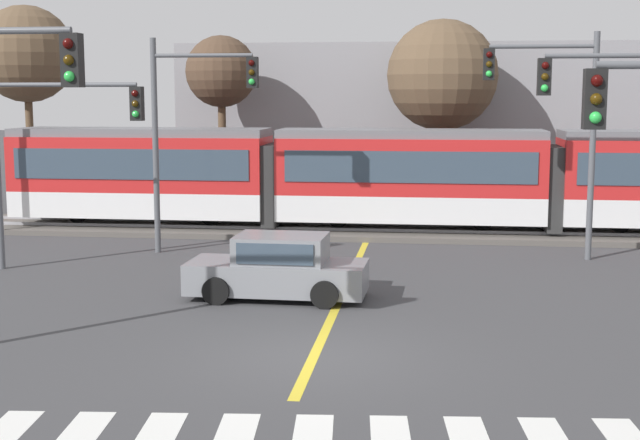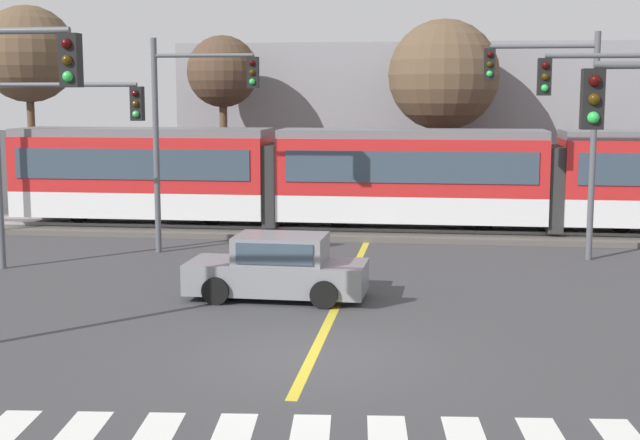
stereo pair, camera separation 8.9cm
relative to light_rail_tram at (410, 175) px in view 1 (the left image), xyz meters
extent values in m
plane|color=#3D3D3F|center=(-1.36, -14.85, -2.05)|extent=(200.00, 200.00, 0.00)
cube|color=#56514C|center=(-1.36, 0.01, -1.96)|extent=(120.00, 4.00, 0.18)
cube|color=#939399|center=(-1.36, -0.71, -1.82)|extent=(120.00, 0.08, 0.10)
cube|color=#939399|center=(-1.36, 0.73, -1.82)|extent=(120.00, 0.08, 0.10)
cube|color=silver|center=(-9.50, 0.01, -1.07)|extent=(9.00, 2.60, 0.90)
cube|color=red|center=(-9.50, 0.01, 0.33)|extent=(9.00, 2.60, 1.90)
cube|color=#384756|center=(-9.50, -1.31, 0.38)|extent=(8.28, 0.04, 1.04)
cube|color=slate|center=(-9.50, 0.01, 1.42)|extent=(9.00, 2.39, 0.28)
cylinder|color=black|center=(-7.03, 0.01, -1.52)|extent=(0.70, 0.20, 0.70)
cylinder|color=black|center=(-11.97, 0.01, -1.52)|extent=(0.70, 0.20, 0.70)
cube|color=silver|center=(0.00, 0.01, -1.07)|extent=(9.00, 2.60, 0.90)
cube|color=red|center=(0.00, 0.01, 0.33)|extent=(9.00, 2.60, 1.90)
cube|color=#384756|center=(0.00, -1.31, 0.38)|extent=(8.28, 0.04, 1.04)
cube|color=slate|center=(0.00, 0.01, 1.42)|extent=(9.00, 2.39, 0.28)
cylinder|color=black|center=(2.47, 0.01, -1.52)|extent=(0.70, 0.20, 0.70)
cylinder|color=black|center=(-2.48, 0.01, -1.52)|extent=(0.70, 0.20, 0.70)
cylinder|color=black|center=(7.03, 0.01, -1.52)|extent=(0.70, 0.20, 0.70)
cube|color=#2D2D2D|center=(-4.75, 0.01, -0.37)|extent=(0.50, 2.34, 2.80)
cube|color=#2D2D2D|center=(4.75, 0.01, -0.37)|extent=(0.50, 2.34, 2.80)
cube|color=gold|center=(-1.36, -9.62, -2.04)|extent=(0.20, 15.26, 0.01)
cube|color=gray|center=(-2.84, -10.21, -1.53)|extent=(4.25, 1.82, 0.72)
cube|color=gray|center=(-2.74, -10.21, -0.85)|extent=(2.14, 1.58, 0.64)
cube|color=#384756|center=(-3.74, -10.18, -0.85)|extent=(0.14, 1.43, 0.52)
cube|color=#384756|center=(-2.76, -10.99, -0.85)|extent=(1.79, 0.09, 0.48)
cylinder|color=black|center=(-4.13, -11.02, -1.73)|extent=(0.65, 0.24, 0.64)
cylinder|color=black|center=(-4.08, -9.32, -1.73)|extent=(0.65, 0.24, 0.64)
cylinder|color=black|center=(-1.61, -11.09, -1.73)|extent=(0.65, 0.24, 0.64)
cylinder|color=black|center=(-1.56, -9.39, -1.73)|extent=(0.65, 0.24, 0.64)
cylinder|color=#515459|center=(5.32, -4.13, 1.23)|extent=(0.18, 0.18, 6.56)
cylinder|color=#515459|center=(3.82, -4.13, 4.10)|extent=(3.00, 0.12, 0.12)
cube|color=black|center=(2.32, -4.13, 3.60)|extent=(0.32, 0.28, 0.90)
sphere|color=#360605|center=(2.32, -4.28, 3.87)|extent=(0.18, 0.18, 0.18)
sphere|color=#3A2706|center=(2.32, -4.28, 3.60)|extent=(0.18, 0.18, 0.18)
sphere|color=green|center=(2.32, -4.28, 3.33)|extent=(0.18, 0.18, 0.18)
cylinder|color=#515459|center=(5.42, -8.12, 3.66)|extent=(4.00, 0.12, 0.12)
cube|color=black|center=(3.42, -8.12, 3.16)|extent=(0.32, 0.28, 0.90)
sphere|color=#360605|center=(3.42, -8.27, 3.43)|extent=(0.18, 0.18, 0.18)
sphere|color=#3A2706|center=(3.42, -8.27, 3.16)|extent=(0.18, 0.18, 0.18)
sphere|color=green|center=(3.42, -8.27, 2.89)|extent=(0.18, 0.18, 0.18)
cylinder|color=#515459|center=(-7.54, -4.55, 1.18)|extent=(0.18, 0.18, 6.45)
cylinder|color=#515459|center=(-6.04, -4.55, 3.88)|extent=(3.00, 0.12, 0.12)
cube|color=black|center=(-4.54, -4.55, 3.38)|extent=(0.32, 0.28, 0.90)
sphere|color=#360605|center=(-4.54, -4.70, 3.65)|extent=(0.18, 0.18, 0.18)
sphere|color=#3A2706|center=(-4.54, -4.70, 3.38)|extent=(0.18, 0.18, 0.18)
sphere|color=green|center=(-4.54, -4.70, 3.11)|extent=(0.18, 0.18, 0.18)
cube|color=black|center=(-5.30, -15.99, 3.31)|extent=(0.32, 0.28, 0.90)
sphere|color=#360605|center=(-5.30, -16.14, 3.58)|extent=(0.18, 0.18, 0.18)
sphere|color=#3A2706|center=(-5.30, -16.14, 3.31)|extent=(0.18, 0.18, 0.18)
sphere|color=green|center=(-5.30, -16.14, 3.04)|extent=(0.18, 0.18, 0.18)
cylinder|color=#515459|center=(-9.04, -7.61, 3.00)|extent=(4.00, 0.12, 0.12)
cube|color=black|center=(-7.04, -7.61, 2.50)|extent=(0.32, 0.28, 0.90)
sphere|color=#360605|center=(-7.04, -7.76, 2.77)|extent=(0.18, 0.18, 0.18)
sphere|color=#3A2706|center=(-7.04, -7.76, 2.50)|extent=(0.18, 0.18, 0.18)
sphere|color=green|center=(-7.04, -7.76, 2.23)|extent=(0.18, 0.18, 0.18)
cube|color=black|center=(3.13, -16.74, 2.67)|extent=(0.32, 0.28, 0.90)
sphere|color=#360605|center=(3.13, -16.89, 2.94)|extent=(0.18, 0.18, 0.18)
sphere|color=#3A2706|center=(3.13, -16.89, 2.67)|extent=(0.18, 0.18, 0.18)
sphere|color=green|center=(3.13, -16.89, 2.40)|extent=(0.18, 0.18, 0.18)
cylinder|color=brown|center=(-16.11, 5.25, 0.79)|extent=(0.32, 0.32, 5.66)
sphere|color=brown|center=(-16.11, 5.25, 4.42)|extent=(4.01, 4.01, 4.01)
cylinder|color=brown|center=(-7.76, 4.98, 0.52)|extent=(0.32, 0.32, 5.14)
sphere|color=#4C3828|center=(-7.76, 4.98, 3.67)|extent=(2.88, 2.88, 2.88)
cylinder|color=brown|center=(1.08, 4.98, 0.29)|extent=(0.32, 0.32, 4.68)
sphere|color=brown|center=(1.08, 4.98, 3.50)|extent=(4.34, 4.34, 4.34)
cube|color=gray|center=(1.83, 10.21, 1.44)|extent=(24.39, 6.00, 6.97)
camera|label=1|loc=(0.75, -30.56, 2.73)|focal=50.00mm
camera|label=2|loc=(0.83, -30.55, 2.73)|focal=50.00mm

